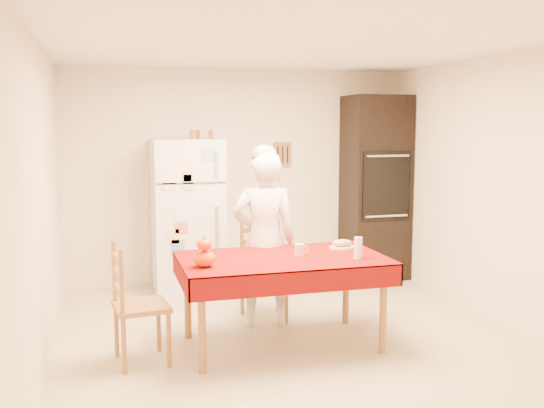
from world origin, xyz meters
name	(u,v)px	position (x,y,z in m)	size (l,w,h in m)	color
floor	(295,343)	(0.00, 0.00, 0.00)	(4.50, 4.50, 0.00)	tan
room_shell	(296,153)	(0.00, 0.00, 1.62)	(4.02, 4.52, 2.51)	beige
refrigerator	(188,216)	(-0.65, 1.88, 0.85)	(0.75, 0.74, 1.70)	white
oven_cabinet	(375,188)	(1.63, 1.93, 1.10)	(0.70, 0.62, 2.20)	black
dining_table	(282,265)	(-0.13, -0.02, 0.69)	(1.70, 1.00, 0.76)	brown
chair_far	(262,266)	(-0.09, 0.76, 0.51)	(0.44, 0.42, 0.95)	brown
chair_left	(133,300)	(-1.35, -0.09, 0.51)	(0.45, 0.47, 0.95)	brown
seated_woman	(264,240)	(-0.14, 0.51, 0.81)	(0.59, 0.39, 1.62)	white
coffee_mug	(299,250)	(0.03, -0.02, 0.81)	(0.08, 0.08, 0.10)	silver
pumpkin_lower	(204,259)	(-0.80, -0.20, 0.83)	(0.17, 0.17, 0.13)	#DC4405
pumpkin_upper	(204,245)	(-0.80, -0.20, 0.94)	(0.12, 0.12, 0.09)	#ED3405
wine_glass	(358,248)	(0.46, -0.24, 0.85)	(0.07, 0.07, 0.18)	white
bread_plate	(342,247)	(0.49, 0.17, 0.77)	(0.24, 0.24, 0.02)	white
bread_loaf	(342,243)	(0.49, 0.17, 0.81)	(0.18, 0.10, 0.06)	#AF7C56
spice_jar_left	(192,134)	(-0.58, 1.93, 1.75)	(0.05, 0.05, 0.10)	#8F5E1A
spice_jar_mid	(198,134)	(-0.51, 1.93, 1.75)	(0.05, 0.05, 0.10)	brown
spice_jar_right	(211,134)	(-0.37, 1.93, 1.75)	(0.05, 0.05, 0.10)	#994A1B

